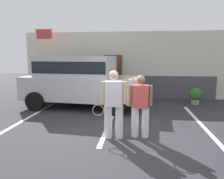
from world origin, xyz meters
The scene contains 10 objects.
ground_plane centered at (0.00, 0.00, 0.00)m, with size 40.00×40.00×0.00m, color #2D2D33.
parking_stripe_0 centered at (-3.05, 1.50, 0.00)m, with size 0.12×4.40×0.01m, color silver.
parking_stripe_1 centered at (-0.28, 1.50, 0.00)m, with size 0.12×4.40×0.01m, color silver.
parking_stripe_2 centered at (2.50, 1.50, 0.00)m, with size 0.12×4.40×0.01m, color silver.
house_frontage centered at (-0.01, 5.60, 1.51)m, with size 10.12×0.40×3.21m.
parked_suv centered at (-1.71, 3.23, 1.15)m, with size 4.77×2.54×2.05m.
tennis_player_man centered at (-0.02, 0.00, 0.88)m, with size 0.89×0.30×1.70m.
tennis_player_woman centered at (0.64, 0.15, 0.83)m, with size 0.73×0.27×1.58m.
potted_plant_by_porch centered at (3.04, 4.29, 0.39)m, with size 0.53×0.53×0.70m.
flag_pole centered at (-4.15, 5.07, 2.31)m, with size 0.80×0.05×3.37m.
Camera 1 is at (0.54, -5.24, 2.04)m, focal length 35.02 mm.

